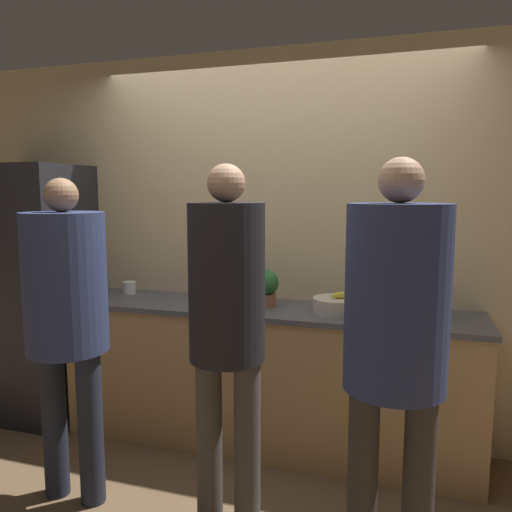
# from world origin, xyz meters

# --- Properties ---
(ground_plane) EXTENTS (14.00, 14.00, 0.00)m
(ground_plane) POSITION_xyz_m (0.00, 0.00, 0.00)
(ground_plane) COLOR brown
(wall_back) EXTENTS (5.20, 0.06, 2.60)m
(wall_back) POSITION_xyz_m (0.00, 0.61, 1.30)
(wall_back) COLOR #D6BC8C
(wall_back) RESTS_ON ground_plane
(counter) EXTENTS (2.68, 0.59, 0.93)m
(counter) POSITION_xyz_m (0.00, 0.33, 0.47)
(counter) COLOR tan
(counter) RESTS_ON ground_plane
(refrigerator) EXTENTS (0.73, 0.65, 1.85)m
(refrigerator) POSITION_xyz_m (-1.76, 0.28, 0.93)
(refrigerator) COLOR #232328
(refrigerator) RESTS_ON ground_plane
(person_left) EXTENTS (0.42, 0.42, 1.73)m
(person_left) POSITION_xyz_m (-0.82, -0.55, 1.07)
(person_left) COLOR #232838
(person_left) RESTS_ON ground_plane
(person_center) EXTENTS (0.36, 0.36, 1.79)m
(person_center) POSITION_xyz_m (0.05, -0.50, 1.08)
(person_center) COLOR #4C4742
(person_center) RESTS_ON ground_plane
(person_right) EXTENTS (0.41, 0.41, 1.80)m
(person_right) POSITION_xyz_m (0.83, -0.64, 1.11)
(person_right) COLOR #38332D
(person_right) RESTS_ON ground_plane
(fruit_bowl) EXTENTS (0.28, 0.28, 0.14)m
(fruit_bowl) POSITION_xyz_m (0.46, 0.27, 0.98)
(fruit_bowl) COLOR beige
(fruit_bowl) RESTS_ON counter
(utensil_crock) EXTENTS (0.13, 0.13, 0.24)m
(utensil_crock) POSITION_xyz_m (-0.46, 0.50, 0.99)
(utensil_crock) COLOR #3D424C
(utensil_crock) RESTS_ON counter
(bottle_dark) EXTENTS (0.07, 0.07, 0.25)m
(bottle_dark) POSITION_xyz_m (1.04, 0.27, 1.03)
(bottle_dark) COLOR #333338
(bottle_dark) RESTS_ON counter
(bottle_green) EXTENTS (0.08, 0.08, 0.19)m
(bottle_green) POSITION_xyz_m (0.86, 0.28, 1.01)
(bottle_green) COLOR #236033
(bottle_green) RESTS_ON counter
(cup_white) EXTENTS (0.09, 0.09, 0.09)m
(cup_white) POSITION_xyz_m (-1.05, 0.43, 0.98)
(cup_white) COLOR white
(cup_white) RESTS_ON counter
(potted_plant) EXTENTS (0.17, 0.17, 0.24)m
(potted_plant) POSITION_xyz_m (-0.00, 0.34, 1.06)
(potted_plant) COLOR #9E6042
(potted_plant) RESTS_ON counter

